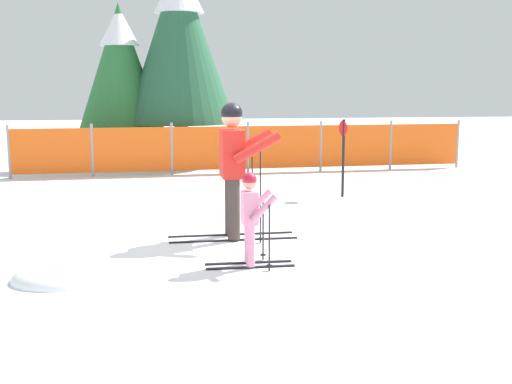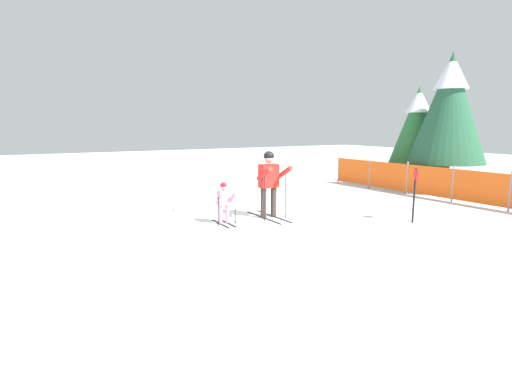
{
  "view_description": "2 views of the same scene",
  "coord_description": "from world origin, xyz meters",
  "px_view_note": "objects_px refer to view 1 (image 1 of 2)",
  "views": [
    {
      "loc": [
        -0.75,
        -8.23,
        2.01
      ],
      "look_at": [
        0.36,
        -0.64,
        0.72
      ],
      "focal_mm": 45.0,
      "sensor_mm": 36.0,
      "label": 1
    },
    {
      "loc": [
        9.08,
        -5.46,
        2.44
      ],
      "look_at": [
        0.43,
        -0.53,
        0.78
      ],
      "focal_mm": 28.0,
      "sensor_mm": 36.0,
      "label": 2
    }
  ],
  "objects_px": {
    "conifer_far": "(120,66)",
    "conifer_near": "(180,39)",
    "skier_child": "(251,212)",
    "skier_adult": "(234,158)",
    "trail_marker": "(343,149)",
    "safety_fence": "(248,148)"
  },
  "relations": [
    {
      "from": "conifer_far",
      "to": "conifer_near",
      "type": "bearing_deg",
      "value": -6.65
    },
    {
      "from": "skier_child",
      "to": "conifer_near",
      "type": "bearing_deg",
      "value": 93.24
    },
    {
      "from": "conifer_far",
      "to": "conifer_near",
      "type": "distance_m",
      "value": 1.61
    },
    {
      "from": "skier_child",
      "to": "skier_adult",
      "type": "bearing_deg",
      "value": 91.62
    },
    {
      "from": "conifer_near",
      "to": "trail_marker",
      "type": "height_order",
      "value": "conifer_near"
    },
    {
      "from": "skier_adult",
      "to": "conifer_near",
      "type": "height_order",
      "value": "conifer_near"
    },
    {
      "from": "skier_adult",
      "to": "conifer_near",
      "type": "xyz_separation_m",
      "value": [
        -0.45,
        7.94,
        2.05
      ]
    },
    {
      "from": "conifer_near",
      "to": "trail_marker",
      "type": "distance_m",
      "value": 6.17
    },
    {
      "from": "skier_child",
      "to": "trail_marker",
      "type": "xyz_separation_m",
      "value": [
        2.26,
        4.23,
        0.25
      ]
    },
    {
      "from": "conifer_far",
      "to": "conifer_near",
      "type": "height_order",
      "value": "conifer_near"
    },
    {
      "from": "conifer_near",
      "to": "trail_marker",
      "type": "bearing_deg",
      "value": -61.5
    },
    {
      "from": "skier_adult",
      "to": "conifer_far",
      "type": "distance_m",
      "value": 8.44
    },
    {
      "from": "skier_adult",
      "to": "trail_marker",
      "type": "height_order",
      "value": "skier_adult"
    },
    {
      "from": "safety_fence",
      "to": "conifer_far",
      "type": "xyz_separation_m",
      "value": [
        -2.93,
        1.79,
        1.88
      ]
    },
    {
      "from": "conifer_far",
      "to": "skier_adult",
      "type": "bearing_deg",
      "value": -76.71
    },
    {
      "from": "conifer_far",
      "to": "skier_child",
      "type": "bearing_deg",
      "value": -78.36
    },
    {
      "from": "conifer_far",
      "to": "trail_marker",
      "type": "bearing_deg",
      "value": -51.15
    },
    {
      "from": "safety_fence",
      "to": "conifer_near",
      "type": "height_order",
      "value": "conifer_near"
    },
    {
      "from": "skier_child",
      "to": "conifer_near",
      "type": "height_order",
      "value": "conifer_near"
    },
    {
      "from": "conifer_near",
      "to": "conifer_far",
      "type": "bearing_deg",
      "value": 173.35
    },
    {
      "from": "safety_fence",
      "to": "conifer_near",
      "type": "distance_m",
      "value": 3.35
    },
    {
      "from": "conifer_far",
      "to": "safety_fence",
      "type": "bearing_deg",
      "value": -31.47
    }
  ]
}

